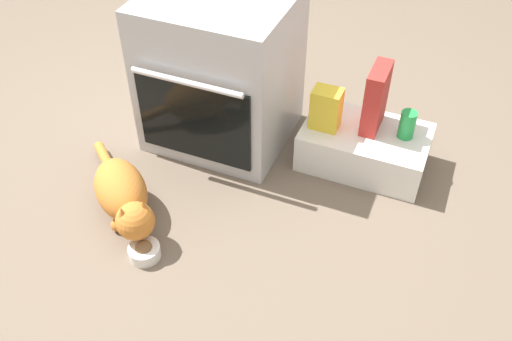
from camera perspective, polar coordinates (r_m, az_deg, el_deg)
name	(u,v)px	position (r m, az deg, el deg)	size (l,w,h in m)	color
ground	(189,188)	(2.39, -6.74, -1.79)	(8.00, 8.00, 0.00)	#6B5B4C
oven	(221,71)	(2.47, -3.57, 9.97)	(0.59, 0.57, 0.67)	#B7BABF
pantry_cabinet	(364,147)	(2.48, 10.81, 2.32)	(0.53, 0.33, 0.18)	white
food_bowl	(144,251)	(2.15, -11.16, -7.93)	(0.12, 0.12, 0.07)	white
cat	(123,195)	(2.25, -13.20, -2.41)	(0.54, 0.49, 0.21)	#C6752D
soda_can	(407,125)	(2.40, 14.95, 4.48)	(0.07, 0.07, 0.12)	green
snack_bag	(326,109)	(2.37, 7.05, 6.18)	(0.12, 0.09, 0.18)	yellow
cereal_box	(376,98)	(2.38, 11.96, 7.10)	(0.07, 0.18, 0.28)	#B72D28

